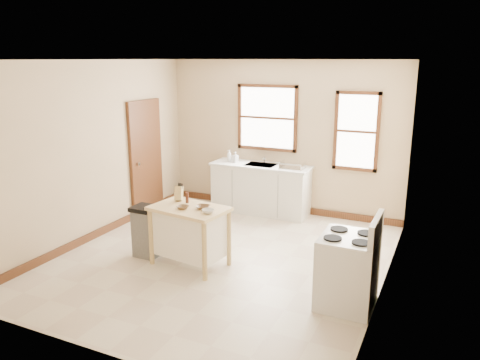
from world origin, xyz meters
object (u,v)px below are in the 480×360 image
Objects in this scene: pepper_grinder at (187,198)px; bowl_c at (208,211)px; gas_stove at (348,260)px; soap_bottle_a at (229,156)px; dish_rack at (292,166)px; bowl_b at (203,207)px; soap_bottle_b at (236,157)px; bowl_a at (183,207)px; trash_bin at (147,231)px; knife_block at (179,194)px; kitchen_island at (190,236)px.

pepper_grinder is 0.56m from bowl_c.
bowl_c is 1.90m from gas_stove.
dish_rack is (1.28, -0.06, -0.06)m from soap_bottle_a.
pepper_grinder is 0.92× the size of bowl_c.
soap_bottle_b is at bearing 105.81° from bowl_b.
pepper_grinder is 0.27m from bowl_a.
trash_bin is (-1.08, 0.11, -0.49)m from bowl_c.
bowl_b is (0.49, -0.18, -0.08)m from knife_block.
bowl_b is at bearing -22.40° from pepper_grinder.
gas_stove is (2.52, -0.39, -0.38)m from knife_block.
bowl_c reaches higher than kitchen_island.
dish_rack is 2.14× the size of knife_block.
knife_block is 2.58m from gas_stove.
dish_rack is 2.37× the size of bowl_b.
pepper_grinder is at bearing -56.62° from soap_bottle_b.
pepper_grinder is at bearing 157.60° from bowl_b.
pepper_grinder is at bearing 135.79° from kitchen_island.
bowl_b reaches higher than trash_bin.
soap_bottle_b is (0.13, -0.00, -0.01)m from soap_bottle_a.
bowl_c is at bearing -2.79° from bowl_a.
pepper_grinder is 0.36m from bowl_b.
soap_bottle_a is at bearing -159.67° from dish_rack.
soap_bottle_b is at bearing -159.90° from dish_rack.
gas_stove reaches higher than knife_block.
pepper_grinder reaches higher than bowl_a.
bowl_a reaches higher than kitchen_island.
gas_stove reaches higher than soap_bottle_b.
pepper_grinder is 0.13× the size of gas_stove.
bowl_c is (1.00, -2.66, -0.16)m from soap_bottle_a.
pepper_grinder is at bearing 15.58° from trash_bin.
soap_bottle_a is 2.45m from pepper_grinder.
bowl_a is 0.21× the size of trash_bin.
pepper_grinder is (0.16, -0.04, -0.03)m from knife_block.
soap_bottle_b is 1.15m from dish_rack.
trash_bin is at bearing -171.65° from kitchen_island.
bowl_a is at bearing -71.43° from pepper_grinder.
knife_block reaches higher than dish_rack.
bowl_a is (0.60, -2.64, -0.17)m from soap_bottle_a.
bowl_c is at bearing -9.57° from kitchen_island.
bowl_b reaches higher than kitchen_island.
knife_block is at bearing 153.98° from bowl_c.
soap_bottle_a is at bearing 84.69° from knife_block.
kitchen_island is 5.17× the size of knife_block.
trash_bin is (-0.93, -0.03, -0.49)m from bowl_b.
gas_stove is at bearing -22.22° from soap_bottle_a.
bowl_c is 0.21× the size of trash_bin.
bowl_c reaches higher than trash_bin.
dish_rack is (1.14, -0.05, -0.04)m from soap_bottle_b.
soap_bottle_a is 2.64m from trash_bin.
dish_rack is 2.74× the size of bowl_a.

